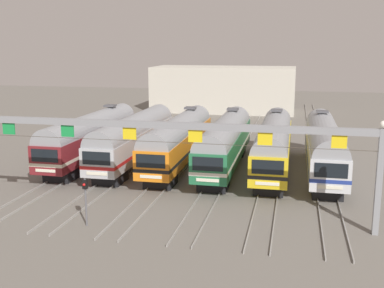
# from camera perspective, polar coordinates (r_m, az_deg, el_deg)

# --- Properties ---
(ground_plane) EXTENTS (160.00, 160.00, 0.00)m
(ground_plane) POSITION_cam_1_polar(r_m,az_deg,el_deg) (44.77, 1.16, -2.87)
(ground_plane) COLOR slate
(track_bed) EXTENTS (23.32, 70.00, 0.15)m
(track_bed) POSITION_cam_1_polar(r_m,az_deg,el_deg) (61.14, 4.20, 1.12)
(track_bed) COLOR gray
(track_bed) RESTS_ON ground
(commuter_train_maroon) EXTENTS (2.88, 18.06, 5.05)m
(commuter_train_maroon) POSITION_cam_1_polar(r_m,az_deg,el_deg) (47.43, -11.88, 1.03)
(commuter_train_maroon) COLOR maroon
(commuter_train_maroon) RESTS_ON ground
(commuter_train_stainless) EXTENTS (2.88, 18.06, 4.77)m
(commuter_train_stainless) POSITION_cam_1_polar(r_m,az_deg,el_deg) (45.84, -6.89, 0.84)
(commuter_train_stainless) COLOR #B2B5BA
(commuter_train_stainless) RESTS_ON ground
(commuter_train_orange) EXTENTS (2.88, 18.06, 5.05)m
(commuter_train_orange) POSITION_cam_1_polar(r_m,az_deg,el_deg) (44.63, -1.58, 0.62)
(commuter_train_orange) COLOR orange
(commuter_train_orange) RESTS_ON ground
(commuter_train_green) EXTENTS (2.88, 18.06, 5.05)m
(commuter_train_green) POSITION_cam_1_polar(r_m,az_deg,el_deg) (43.82, 3.98, 0.39)
(commuter_train_green) COLOR #236B42
(commuter_train_green) RESTS_ON ground
(commuter_train_yellow) EXTENTS (2.88, 18.06, 5.05)m
(commuter_train_yellow) POSITION_cam_1_polar(r_m,az_deg,el_deg) (43.44, 9.68, 0.15)
(commuter_train_yellow) COLOR gold
(commuter_train_yellow) RESTS_ON ground
(commuter_train_silver) EXTENTS (2.88, 18.06, 5.05)m
(commuter_train_silver) POSITION_cam_1_polar(r_m,az_deg,el_deg) (43.49, 15.43, -0.09)
(commuter_train_silver) COLOR silver
(commuter_train_silver) RESTS_ON ground
(catenary_gantry) EXTENTS (27.06, 0.44, 6.97)m
(catenary_gantry) POSITION_cam_1_polar(r_m,az_deg,el_deg) (30.75, -3.59, 0.66)
(catenary_gantry) COLOR gray
(catenary_gantry) RESTS_ON ground
(yard_signal_mast) EXTENTS (0.28, 0.35, 3.09)m
(yard_signal_mast) POSITION_cam_1_polar(r_m,az_deg,el_deg) (30.88, -12.57, -5.73)
(yard_signal_mast) COLOR #59595E
(yard_signal_mast) RESTS_ON ground
(maintenance_building) EXTENTS (24.05, 10.00, 7.62)m
(maintenance_building) POSITION_cam_1_polar(r_m,az_deg,el_deg) (83.39, 3.81, 6.54)
(maintenance_building) COLOR beige
(maintenance_building) RESTS_ON ground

